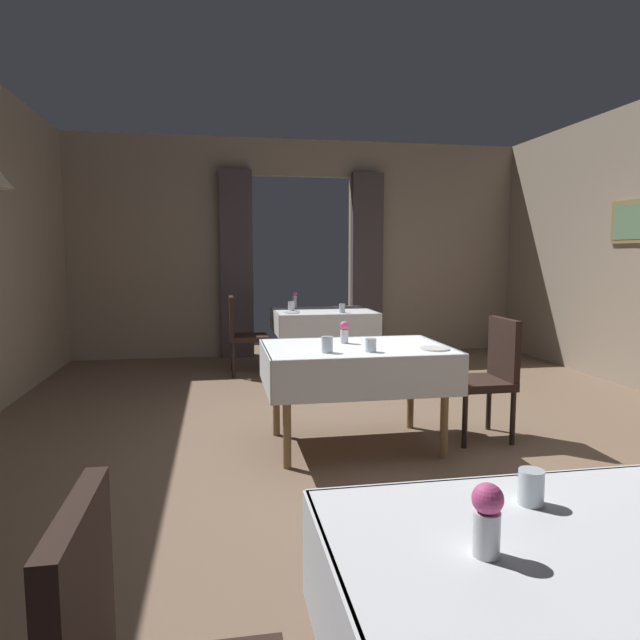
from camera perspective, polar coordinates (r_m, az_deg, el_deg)
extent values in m
plane|color=#7A604C|center=(4.19, 6.76, -13.11)|extent=(10.08, 10.08, 0.00)
cube|color=#997F4C|center=(6.89, 28.74, 8.71)|extent=(0.03, 0.51, 0.46)
cube|color=#668C66|center=(6.88, 28.64, 8.72)|extent=(0.01, 0.42, 0.37)
cube|color=gray|center=(8.01, -15.92, 6.97)|extent=(2.50, 0.12, 3.00)
cube|color=gray|center=(8.56, 11.24, 7.05)|extent=(2.50, 0.12, 3.00)
cube|color=gray|center=(8.17, -1.92, 16.01)|extent=(1.40, 0.12, 0.50)
cube|color=#4C4247|center=(7.84, -8.43, 5.53)|extent=(0.44, 0.14, 2.56)
cube|color=#4C4247|center=(8.11, 4.75, 5.61)|extent=(0.44, 0.14, 2.56)
cube|color=olive|center=(1.52, 26.59, -20.85)|extent=(1.16, 0.81, 0.03)
cube|color=white|center=(1.51, 26.63, -20.17)|extent=(1.22, 0.87, 0.01)
cube|color=white|center=(1.91, 18.09, -18.96)|extent=(1.22, 0.02, 0.30)
cylinder|color=olive|center=(3.77, -3.36, -9.66)|extent=(0.06, 0.06, 0.71)
cylinder|color=olive|center=(4.05, 12.47, -8.68)|extent=(0.06, 0.06, 0.71)
cylinder|color=olive|center=(4.45, -4.45, -7.16)|extent=(0.06, 0.06, 0.71)
cylinder|color=olive|center=(4.68, 9.15, -6.52)|extent=(0.06, 0.06, 0.71)
cube|color=olive|center=(4.13, 3.63, -2.99)|extent=(1.26, 0.86, 0.03)
cube|color=white|center=(4.12, 3.63, -2.72)|extent=(1.32, 0.92, 0.01)
cube|color=white|center=(3.71, 5.32, -5.96)|extent=(1.32, 0.02, 0.29)
cube|color=white|center=(4.59, 2.24, -3.52)|extent=(1.32, 0.02, 0.29)
cube|color=white|center=(4.04, -5.54, -4.92)|extent=(0.02, 0.92, 0.29)
cube|color=white|center=(4.35, 12.11, -4.22)|extent=(0.02, 0.92, 0.29)
cylinder|color=olive|center=(6.38, -3.23, -2.95)|extent=(0.06, 0.06, 0.71)
cylinder|color=olive|center=(6.56, 5.01, -2.70)|extent=(0.06, 0.06, 0.71)
cylinder|color=olive|center=(7.17, -4.00, -1.91)|extent=(0.06, 0.06, 0.71)
cylinder|color=olive|center=(7.33, 3.38, -1.71)|extent=(0.06, 0.06, 0.71)
cube|color=olive|center=(6.80, 0.31, 0.79)|extent=(1.11, 0.96, 0.03)
cube|color=white|center=(6.80, 0.31, 0.96)|extent=(1.17, 1.02, 0.01)
cube|color=white|center=(6.31, 1.15, -0.62)|extent=(1.17, 0.02, 0.26)
cube|color=white|center=(7.31, -0.42, 0.36)|extent=(1.17, 0.02, 0.26)
cube|color=white|center=(6.73, -4.58, -0.19)|extent=(0.02, 1.02, 0.26)
cube|color=white|center=(6.94, 5.05, 0.01)|extent=(0.02, 1.02, 0.26)
cube|color=black|center=(1.34, -23.06, -26.41)|extent=(0.05, 0.42, 0.48)
cylinder|color=black|center=(4.32, 14.43, -9.75)|extent=(0.04, 0.04, 0.42)
cylinder|color=black|center=(4.66, 12.46, -8.51)|extent=(0.04, 0.04, 0.42)
cylinder|color=black|center=(4.49, 18.90, -9.28)|extent=(0.04, 0.04, 0.42)
cylinder|color=black|center=(4.81, 16.69, -8.14)|extent=(0.04, 0.04, 0.42)
cube|color=black|center=(4.51, 15.71, -6.15)|extent=(0.44, 0.44, 0.06)
cube|color=black|center=(4.55, 18.07, -2.84)|extent=(0.05, 0.42, 0.48)
cylinder|color=black|center=(6.98, -5.71, -3.35)|extent=(0.04, 0.04, 0.42)
cylinder|color=black|center=(6.61, -5.44, -3.91)|extent=(0.04, 0.04, 0.42)
cylinder|color=black|center=(6.97, -8.83, -3.42)|extent=(0.04, 0.04, 0.42)
cylinder|color=black|center=(6.59, -8.75, -3.99)|extent=(0.04, 0.04, 0.42)
cube|color=black|center=(6.75, -7.21, -1.78)|extent=(0.44, 0.44, 0.06)
cube|color=black|center=(6.71, -8.94, 0.34)|extent=(0.05, 0.42, 0.48)
cylinder|color=silver|center=(1.37, 16.47, -20.00)|extent=(0.06, 0.06, 0.10)
sphere|color=#D84C8C|center=(1.34, 16.58, -16.93)|extent=(0.07, 0.07, 0.07)
cylinder|color=silver|center=(1.66, 20.54, -15.53)|extent=(0.07, 0.07, 0.09)
cylinder|color=silver|center=(4.24, 2.48, -1.67)|extent=(0.06, 0.06, 0.10)
sphere|color=#D84C8C|center=(4.23, 2.48, -0.58)|extent=(0.07, 0.07, 0.07)
cylinder|color=white|center=(4.05, 11.50, -2.85)|extent=(0.21, 0.21, 0.01)
cylinder|color=silver|center=(3.83, 0.72, -2.49)|extent=(0.08, 0.08, 0.11)
cylinder|color=silver|center=(3.88, 5.14, -2.55)|extent=(0.08, 0.08, 0.09)
cylinder|color=silver|center=(7.11, -2.59, 1.85)|extent=(0.06, 0.06, 0.15)
sphere|color=#D84C8C|center=(7.10, -2.60, 2.69)|extent=(0.07, 0.07, 0.07)
cylinder|color=white|center=(6.47, -2.92, 0.76)|extent=(0.19, 0.19, 0.01)
cylinder|color=silver|center=(6.49, 2.24, 1.20)|extent=(0.07, 0.07, 0.10)
cylinder|color=silver|center=(6.73, -2.92, 1.41)|extent=(0.08, 0.08, 0.11)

